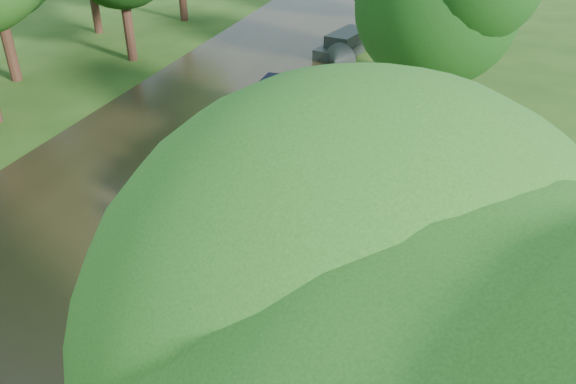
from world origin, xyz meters
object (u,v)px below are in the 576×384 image
(second_boat, at_px, (348,44))
(pedestrian_dark, at_px, (411,40))
(pedestrian_pink, at_px, (395,29))
(sandwich_board, at_px, (293,239))
(plant_boat, at_px, (238,160))

(second_boat, bearing_deg, pedestrian_dark, 25.63)
(second_boat, relative_size, pedestrian_dark, 4.36)
(second_boat, distance_m, pedestrian_pink, 4.11)
(sandwich_board, relative_size, pedestrian_pink, 0.65)
(plant_boat, relative_size, second_boat, 1.94)
(plant_boat, height_order, pedestrian_dark, plant_boat)
(sandwich_board, xyz_separation_m, pedestrian_pink, (-0.13, 24.05, 0.32))
(plant_boat, relative_size, pedestrian_pink, 8.76)
(pedestrian_dark, bearing_deg, second_boat, 158.96)
(plant_boat, height_order, pedestrian_pink, plant_boat)
(sandwich_board, bearing_deg, pedestrian_dark, 102.70)
(second_boat, height_order, pedestrian_pink, pedestrian_pink)
(plant_boat, xyz_separation_m, pedestrian_dark, (4.15, 17.90, -0.02))
(second_boat, distance_m, sandwich_board, 20.91)
(plant_boat, bearing_deg, second_boat, 88.33)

